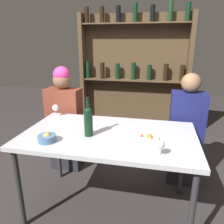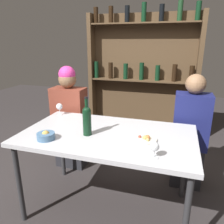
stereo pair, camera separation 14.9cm
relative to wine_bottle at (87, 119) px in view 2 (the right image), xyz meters
name	(u,v)px [view 2 (the right image)]	position (x,y,z in m)	size (l,w,h in m)	color
ground_plane	(108,207)	(0.15, 0.08, -0.90)	(10.00, 10.00, 0.00)	#332D2D
dining_table	(108,140)	(0.15, 0.08, -0.20)	(1.45, 0.84, 0.77)	silver
wine_rack_wall	(142,74)	(0.15, 1.77, 0.14)	(1.64, 0.21, 2.02)	#4C3823
wine_bottle	(87,119)	(0.00, 0.00, 0.00)	(0.07, 0.07, 0.32)	black
wine_glass_0	(155,147)	(0.57, -0.22, -0.06)	(0.06, 0.06, 0.11)	silver
wine_glass_1	(59,107)	(-0.49, 0.40, -0.05)	(0.07, 0.07, 0.12)	silver
food_plate_0	(145,139)	(0.48, 0.03, -0.13)	(0.19, 0.19, 0.05)	silver
snack_bowl	(46,136)	(-0.28, -0.18, -0.11)	(0.14, 0.14, 0.07)	#4C7299
seated_person_left	(70,120)	(-0.52, 0.68, -0.30)	(0.39, 0.22, 1.25)	#26262B
seated_person_right	(190,136)	(0.85, 0.68, -0.33)	(0.35, 0.22, 1.21)	#26262B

